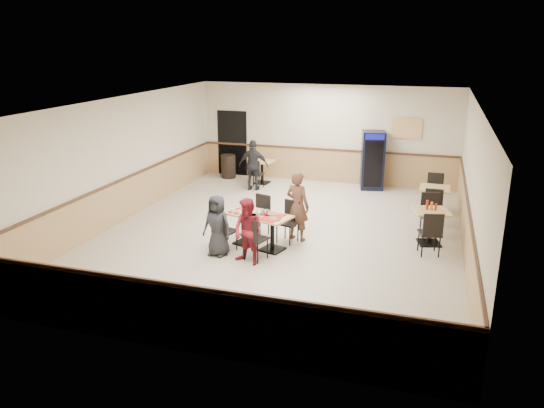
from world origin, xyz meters
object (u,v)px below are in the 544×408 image
(diner_woman_left, at_px, (217,226))
(side_table_far, at_px, (434,197))
(diner_man_opposite, at_px, (298,206))
(main_table, at_px, (259,225))
(diner_woman_right, at_px, (248,232))
(trash_bin, at_px, (228,166))
(pepsi_cooler, at_px, (373,160))
(lone_diner, at_px, (253,165))
(side_table_near, at_px, (431,222))
(back_table, at_px, (262,168))

(diner_woman_left, distance_m, side_table_far, 5.72)
(diner_man_opposite, bearing_deg, diner_woman_left, 63.67)
(diner_woman_left, bearing_deg, main_table, 54.31)
(diner_woman_right, distance_m, trash_bin, 6.97)
(diner_man_opposite, height_order, side_table_far, diner_man_opposite)
(main_table, height_order, pepsi_cooler, pepsi_cooler)
(lone_diner, bearing_deg, diner_man_opposite, 115.37)
(diner_woman_left, xyz_separation_m, side_table_near, (4.17, 1.94, -0.13))
(side_table_far, bearing_deg, diner_man_opposite, -138.61)
(lone_diner, height_order, pepsi_cooler, pepsi_cooler)
(diner_woman_left, bearing_deg, pepsi_cooler, 77.92)
(diner_woman_left, relative_size, diner_man_opposite, 0.82)
(side_table_far, bearing_deg, trash_bin, 160.90)
(diner_man_opposite, xyz_separation_m, side_table_near, (2.82, 0.60, -0.27))
(main_table, bearing_deg, pepsi_cooler, 89.53)
(main_table, relative_size, side_table_near, 1.74)
(main_table, relative_size, back_table, 2.14)
(diner_woman_right, height_order, pepsi_cooler, pepsi_cooler)
(main_table, xyz_separation_m, diner_woman_left, (-0.67, -0.67, 0.15))
(back_table, bearing_deg, side_table_far, -19.96)
(side_table_far, distance_m, trash_bin, 6.77)
(diner_man_opposite, distance_m, trash_bin, 5.92)
(pepsi_cooler, bearing_deg, diner_man_opposite, -113.93)
(diner_woman_right, bearing_deg, lone_diner, 127.93)
(diner_man_opposite, bearing_deg, lone_diner, -39.02)
(diner_woman_right, height_order, side_table_far, diner_woman_right)
(lone_diner, distance_m, side_table_far, 5.24)
(lone_diner, relative_size, back_table, 2.10)
(diner_woman_left, xyz_separation_m, trash_bin, (-2.18, 6.08, -0.27))
(side_table_far, xyz_separation_m, trash_bin, (-6.39, 2.21, -0.14))
(diner_woman_right, distance_m, side_table_far, 5.36)
(trash_bin, bearing_deg, pepsi_cooler, 0.54)
(diner_woman_left, height_order, diner_woman_right, diner_woman_right)
(diner_woman_right, bearing_deg, side_table_far, 69.84)
(side_table_near, bearing_deg, lone_diner, 149.59)
(main_table, height_order, side_table_near, side_table_near)
(side_table_near, relative_size, trash_bin, 1.18)
(lone_diner, bearing_deg, side_table_near, 142.67)
(diner_woman_right, height_order, diner_man_opposite, diner_man_opposite)
(diner_man_opposite, height_order, trash_bin, diner_man_opposite)
(back_table, bearing_deg, main_table, -72.54)
(lone_diner, height_order, trash_bin, lone_diner)
(diner_woman_left, relative_size, back_table, 1.80)
(main_table, distance_m, side_table_near, 3.72)
(diner_woman_right, bearing_deg, pepsi_cooler, 95.43)
(side_table_far, xyz_separation_m, pepsi_cooler, (-1.81, 2.26, 0.35))
(back_table, relative_size, trash_bin, 0.96)
(diner_man_opposite, bearing_deg, main_table, 63.67)
(back_table, height_order, pepsi_cooler, pepsi_cooler)
(main_table, height_order, side_table_far, side_table_far)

